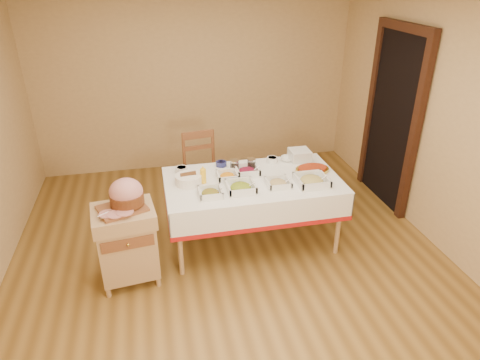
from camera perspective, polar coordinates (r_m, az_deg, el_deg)
The scene contains 23 objects.
room_shell at distance 3.91m, azimuth -1.42°, elevation 4.81°, with size 5.00×5.00×5.00m.
doorway at distance 5.57m, azimuth 19.72°, elevation 7.94°, with size 0.09×1.10×2.20m.
dining_table at distance 4.53m, azimuth 1.66°, elevation -1.75°, with size 1.82×1.02×0.76m.
butcher_cart at distance 4.18m, azimuth -14.86°, elevation -7.86°, with size 0.61×0.52×0.79m.
dining_chair at distance 5.28m, azimuth -5.05°, elevation 1.22°, with size 0.48×0.46×0.97m.
ham_on_board at distance 3.97m, azimuth -14.99°, elevation -2.03°, with size 0.43×0.41×0.28m.
serving_dish_a at distance 4.14m, azimuth -3.97°, elevation -1.69°, with size 0.23×0.22×0.10m.
serving_dish_b at distance 4.23m, azimuth 0.10°, elevation -0.95°, with size 0.28×0.28×0.11m.
serving_dish_c at distance 4.34m, azimuth 5.11°, elevation -0.38°, with size 0.23×0.23×0.09m.
serving_dish_d at distance 4.41m, azimuth 9.54°, elevation -0.05°, with size 0.31×0.31×0.12m.
serving_dish_e at distance 4.46m, azimuth -1.68°, elevation 0.55°, with size 0.22×0.21×0.10m.
serving_dish_f at distance 4.56m, azimuth 0.95°, elevation 1.25°, with size 0.26×0.24×0.12m.
small_bowl_left at distance 4.64m, azimuth -7.79°, elevation 1.41°, with size 0.13×0.13×0.06m.
small_bowl_mid at distance 4.76m, azimuth -2.52°, elevation 2.21°, with size 0.12×0.12×0.05m.
small_bowl_right at distance 4.85m, azimuth 4.31°, elevation 2.74°, with size 0.12×0.12×0.06m.
bowl_white_imported at distance 4.72m, azimuth 0.68°, elevation 1.93°, with size 0.16×0.16×0.04m, color silver.
bowl_small_imported at distance 4.91m, azimuth 6.31°, elevation 2.83°, with size 0.15×0.15×0.05m, color silver.
preserve_jar_left at distance 4.62m, azimuth -0.74°, elevation 1.86°, with size 0.10×0.10×0.13m.
preserve_jar_right at distance 4.66m, azimuth 1.54°, elevation 2.06°, with size 0.10×0.10×0.12m.
mustard_bottle at distance 4.37m, azimuth -4.94°, elevation 0.64°, with size 0.06×0.06×0.19m.
bread_basket at distance 4.38m, azimuth -6.89°, elevation 0.09°, with size 0.27×0.27×0.12m.
plate_stack at distance 4.93m, azimuth 7.94°, elevation 3.32°, with size 0.22×0.22×0.12m.
brass_platter at distance 4.70m, azimuth 9.61°, elevation 1.43°, with size 0.37×0.27×0.05m.
Camera 1 is at (-0.69, -3.56, 2.76)m, focal length 32.00 mm.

